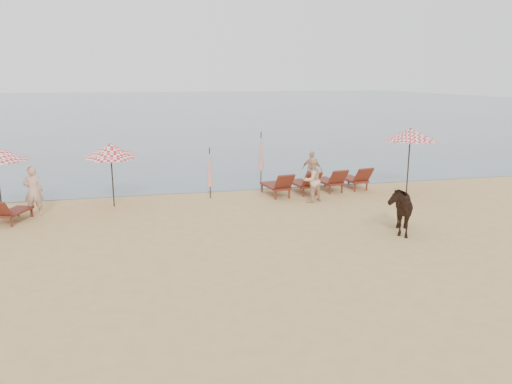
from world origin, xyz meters
TOP-DOWN VIEW (x-y plane):
  - ground at (0.00, 0.00)m, footprint 120.00×120.00m
  - sea at (0.00, 80.00)m, footprint 160.00×140.00m
  - lounger_cluster_right at (3.57, 8.91)m, footprint 4.60×2.51m
  - umbrella_open_left_b at (-4.56, 8.54)m, footprint 1.90×1.94m
  - umbrella_open_right at (7.16, 8.06)m, footprint 2.19×2.19m
  - umbrella_closed_left at (-0.90, 8.99)m, footprint 0.24×0.24m
  - umbrella_closed_right at (1.78, 11.47)m, footprint 0.28×0.28m
  - cow at (4.08, 3.27)m, footprint 1.48×2.00m
  - beachgoer_left at (-7.16, 7.86)m, footprint 0.67×0.47m
  - beachgoer_right_a at (2.80, 7.51)m, footprint 1.01×0.91m
  - beachgoer_right_b at (3.69, 10.00)m, footprint 0.94×0.88m

SIDE VIEW (x-z plane):
  - ground at x=0.00m, z-range 0.00..0.00m
  - sea at x=0.00m, z-range -0.03..0.03m
  - lounger_cluster_right at x=3.57m, z-range 0.13..0.83m
  - cow at x=4.08m, z-range 0.00..1.54m
  - beachgoer_right_b at x=3.69m, z-range 0.00..1.56m
  - beachgoer_right_a at x=2.80m, z-range 0.00..1.70m
  - beachgoer_left at x=-7.16m, z-range 0.00..1.74m
  - umbrella_closed_left at x=-0.90m, z-range 0.23..2.24m
  - umbrella_closed_right at x=1.78m, z-range 0.27..2.57m
  - umbrella_open_left_b at x=-4.56m, z-range 0.89..3.31m
  - umbrella_open_right at x=7.16m, z-range 1.07..3.74m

